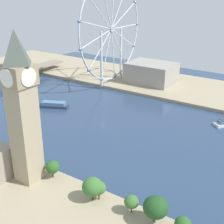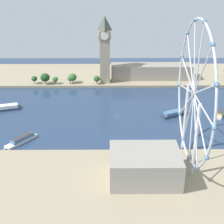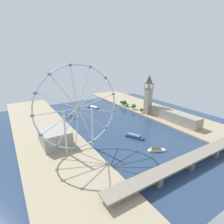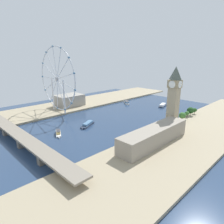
% 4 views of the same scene
% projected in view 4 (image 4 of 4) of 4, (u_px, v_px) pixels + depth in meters
% --- Properties ---
extents(ground_plane, '(409.96, 409.96, 0.00)m').
position_uv_depth(ground_plane, '(117.00, 118.00, 326.42)').
color(ground_plane, navy).
extents(riverbank_left, '(90.00, 520.00, 3.00)m').
position_uv_depth(riverbank_left, '(188.00, 138.00, 243.90)').
color(riverbank_left, tan).
rests_on(riverbank_left, ground_plane).
extents(riverbank_right, '(90.00, 520.00, 3.00)m').
position_uv_depth(riverbank_right, '(75.00, 104.00, 408.12)').
color(riverbank_right, tan).
rests_on(riverbank_right, ground_plane).
extents(clock_tower, '(15.14, 15.14, 82.29)m').
position_uv_depth(clock_tower, '(174.00, 97.00, 262.00)').
color(clock_tower, tan).
rests_on(clock_tower, riverbank_left).
extents(parliament_block, '(22.00, 104.17, 18.69)m').
position_uv_depth(parliament_block, '(154.00, 136.00, 222.18)').
color(parliament_block, gray).
rests_on(parliament_block, riverbank_left).
extents(tree_row_embankment, '(13.75, 85.67, 13.69)m').
position_uv_depth(tree_row_embankment, '(186.00, 113.00, 313.39)').
color(tree_row_embankment, '#513823').
rests_on(tree_row_embankment, riverbank_left).
extents(ferris_wheel, '(109.11, 3.20, 111.26)m').
position_uv_depth(ferris_wheel, '(57.00, 79.00, 336.13)').
color(ferris_wheel, silver).
rests_on(ferris_wheel, riverbank_right).
extents(riverside_hall, '(37.33, 50.43, 21.38)m').
position_uv_depth(riverside_hall, '(69.00, 100.00, 389.45)').
color(riverside_hall, gray).
rests_on(riverside_hall, riverbank_right).
extents(river_bridge, '(221.96, 16.82, 10.97)m').
position_uv_depth(river_bridge, '(24.00, 139.00, 222.41)').
color(river_bridge, gray).
rests_on(river_bridge, ground_plane).
extents(tour_boat_0, '(20.29, 33.21, 5.21)m').
position_uv_depth(tour_boat_0, '(88.00, 124.00, 288.41)').
color(tour_boat_0, '#2D384C').
rests_on(tour_boat_0, ground_plane).
extents(tour_boat_1, '(25.46, 15.70, 5.48)m').
position_uv_depth(tour_boat_1, '(58.00, 133.00, 256.63)').
color(tour_boat_1, white).
rests_on(tour_boat_1, ground_plane).
extents(tour_boat_2, '(16.41, 35.76, 5.47)m').
position_uv_depth(tour_boat_2, '(163.00, 105.00, 397.34)').
color(tour_boat_2, '#2D384C').
rests_on(tour_boat_2, ground_plane).
extents(tour_boat_3, '(31.75, 26.37, 5.32)m').
position_uv_depth(tour_boat_3, '(126.00, 102.00, 423.09)').
color(tour_boat_3, white).
rests_on(tour_boat_3, ground_plane).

